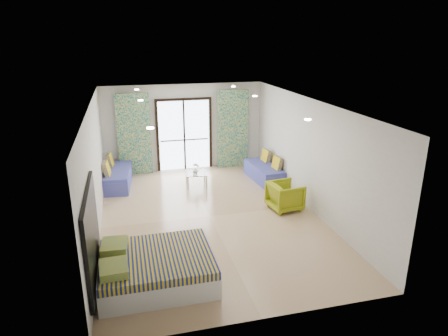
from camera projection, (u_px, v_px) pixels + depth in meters
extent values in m
cube|color=black|center=(183.00, 99.00, 12.23)|extent=(1.76, 0.08, 0.08)
cube|color=black|center=(158.00, 137.00, 12.40)|extent=(0.08, 0.08, 2.20)
cube|color=black|center=(210.00, 134.00, 12.79)|extent=(0.08, 0.08, 2.20)
cube|color=black|center=(184.00, 135.00, 12.59)|extent=(0.05, 0.06, 2.20)
cube|color=#595451|center=(184.00, 140.00, 12.66)|extent=(1.52, 0.03, 0.04)
cube|color=silver|center=(134.00, 135.00, 12.05)|extent=(1.00, 0.10, 2.50)
cube|color=silver|center=(233.00, 129.00, 12.78)|extent=(1.00, 0.10, 2.50)
cylinder|color=#FFE0B2|center=(150.00, 128.00, 6.52)|extent=(0.12, 0.12, 0.02)
cylinder|color=#FFE0B2|center=(308.00, 120.00, 7.17)|extent=(0.12, 0.12, 0.02)
cylinder|color=#FFE0B2|center=(141.00, 100.00, 9.28)|extent=(0.12, 0.12, 0.02)
cylinder|color=#FFE0B2|center=(255.00, 96.00, 9.93)|extent=(0.12, 0.12, 0.02)
cylinder|color=#FFE0B2|center=(137.00, 90.00, 11.11)|extent=(0.12, 0.12, 0.02)
cylinder|color=#FFE0B2|center=(233.00, 86.00, 11.77)|extent=(0.12, 0.12, 0.02)
cube|color=black|center=(92.00, 235.00, 6.44)|extent=(0.06, 2.10, 1.50)
cube|color=silver|center=(95.00, 205.00, 7.58)|extent=(0.02, 0.10, 0.10)
cube|color=silver|center=(157.00, 272.00, 6.94)|extent=(1.93, 1.55, 0.39)
cube|color=navy|center=(157.00, 259.00, 6.86)|extent=(1.91, 1.58, 0.14)
cube|color=#1A7862|center=(114.00, 269.00, 6.32)|extent=(0.46, 0.55, 0.14)
cube|color=#1A7862|center=(114.00, 246.00, 6.99)|extent=(0.47, 0.56, 0.14)
cube|color=#4348A0|center=(118.00, 179.00, 11.40)|extent=(0.84, 1.79, 0.39)
cube|color=#4348A0|center=(118.00, 171.00, 11.33)|extent=(0.82, 1.76, 0.10)
cube|color=navy|center=(106.00, 169.00, 10.84)|extent=(0.23, 0.45, 0.40)
cube|color=navy|center=(110.00, 160.00, 11.60)|extent=(0.23, 0.45, 0.40)
cube|color=#4348A0|center=(264.00, 174.00, 11.86)|extent=(0.77, 1.70, 0.37)
cube|color=#4348A0|center=(264.00, 167.00, 11.78)|extent=(0.76, 1.67, 0.09)
cube|color=navy|center=(277.00, 163.00, 11.44)|extent=(0.22, 0.43, 0.38)
cube|color=navy|center=(266.00, 156.00, 12.13)|extent=(0.22, 0.43, 0.38)
cylinder|color=silver|center=(188.00, 183.00, 11.11)|extent=(0.05, 0.05, 0.39)
cylinder|color=silver|center=(207.00, 182.00, 11.19)|extent=(0.05, 0.05, 0.39)
cylinder|color=silver|center=(187.00, 177.00, 11.60)|extent=(0.05, 0.05, 0.39)
cylinder|color=silver|center=(204.00, 176.00, 11.67)|extent=(0.05, 0.05, 0.39)
cube|color=#8CA59E|center=(196.00, 173.00, 11.33)|extent=(0.65, 0.65, 0.02)
sphere|color=white|center=(198.00, 166.00, 11.27)|extent=(0.07, 0.07, 0.07)
sphere|color=white|center=(196.00, 165.00, 11.30)|extent=(0.07, 0.07, 0.07)
sphere|color=white|center=(194.00, 165.00, 11.24)|extent=(0.07, 0.07, 0.07)
sphere|color=white|center=(196.00, 165.00, 11.20)|extent=(0.07, 0.07, 0.07)
imported|color=white|center=(195.00, 171.00, 11.26)|extent=(0.17, 0.17, 0.16)
imported|color=#909A13|center=(285.00, 195.00, 9.81)|extent=(0.79, 0.83, 0.76)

